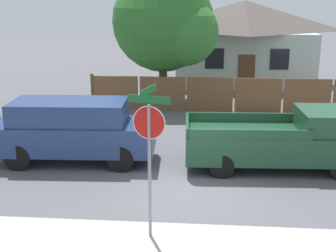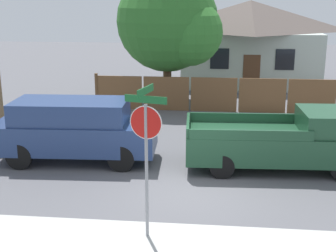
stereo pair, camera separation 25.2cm
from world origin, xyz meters
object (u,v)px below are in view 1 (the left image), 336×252
(oak_tree, at_px, (168,23))
(red_suv, at_px, (73,129))
(orange_pickup, at_px, (285,140))
(house, at_px, (244,41))
(stop_sign, at_px, (149,138))

(oak_tree, height_order, red_suv, oak_tree)
(oak_tree, height_order, orange_pickup, oak_tree)
(house, bearing_deg, red_suv, -113.01)
(house, height_order, stop_sign, house)
(orange_pickup, bearing_deg, stop_sign, -130.55)
(oak_tree, bearing_deg, stop_sign, -86.77)
(oak_tree, relative_size, orange_pickup, 1.13)
(house, relative_size, orange_pickup, 1.49)
(stop_sign, bearing_deg, house, 93.99)
(red_suv, xyz_separation_m, stop_sign, (2.94, -4.50, 1.17))
(red_suv, bearing_deg, orange_pickup, -2.56)
(orange_pickup, distance_m, stop_sign, 5.87)
(oak_tree, height_order, stop_sign, oak_tree)
(oak_tree, distance_m, orange_pickup, 9.88)
(oak_tree, xyz_separation_m, orange_pickup, (4.24, -8.43, -2.91))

